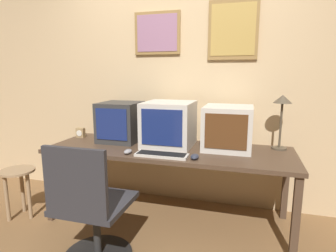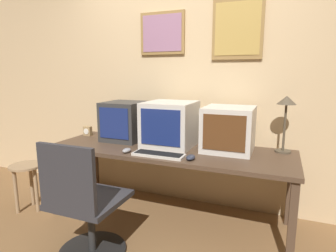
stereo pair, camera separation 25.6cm
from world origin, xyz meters
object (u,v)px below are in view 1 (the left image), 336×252
(monitor_left, at_px, (121,122))
(mouse_near_keyboard, at_px, (195,157))
(desk_clock, at_px, (81,133))
(monitor_center, at_px, (169,124))
(keyboard_main, at_px, (162,155))
(monitor_right, at_px, (228,128))
(desk_lamp, at_px, (282,107))
(side_stool, at_px, (18,182))
(office_chair, at_px, (91,214))
(mouse_far_corner, at_px, (128,152))

(monitor_left, xyz_separation_m, mouse_near_keyboard, (0.85, -0.40, -0.18))
(mouse_near_keyboard, xyz_separation_m, desk_clock, (-1.34, 0.42, 0.03))
(monitor_center, bearing_deg, monitor_left, 175.12)
(monitor_left, relative_size, keyboard_main, 0.91)
(monitor_center, relative_size, monitor_right, 1.05)
(mouse_near_keyboard, bearing_deg, desk_lamp, 36.97)
(monitor_right, xyz_separation_m, keyboard_main, (-0.51, -0.40, -0.18))
(monitor_left, distance_m, side_stool, 1.14)
(desk_clock, distance_m, office_chair, 1.22)
(mouse_far_corner, relative_size, desk_clock, 1.03)
(monitor_right, distance_m, office_chair, 1.37)
(desk_clock, bearing_deg, monitor_right, -0.83)
(office_chair, bearing_deg, desk_clock, 125.80)
(monitor_left, bearing_deg, monitor_right, -0.22)
(mouse_far_corner, xyz_separation_m, office_chair, (-0.07, -0.51, -0.33))
(keyboard_main, xyz_separation_m, mouse_near_keyboard, (0.28, 0.00, 0.01))
(desk_lamp, distance_m, office_chair, 1.84)
(monitor_left, relative_size, desk_lamp, 0.82)
(desk_clock, xyz_separation_m, side_stool, (-0.36, -0.54, -0.40))
(monitor_left, relative_size, mouse_far_corner, 3.83)
(mouse_far_corner, height_order, side_stool, mouse_far_corner)
(monitor_center, relative_size, desk_lamp, 0.96)
(monitor_left, height_order, desk_lamp, desk_lamp)
(mouse_near_keyboard, bearing_deg, desk_clock, 162.51)
(mouse_near_keyboard, height_order, side_stool, mouse_near_keyboard)
(monitor_right, height_order, office_chair, monitor_right)
(monitor_right, distance_m, desk_lamp, 0.51)
(keyboard_main, relative_size, mouse_near_keyboard, 3.75)
(mouse_far_corner, bearing_deg, monitor_left, 122.38)
(office_chair, xyz_separation_m, side_stool, (-1.04, 0.41, -0.03))
(desk_lamp, xyz_separation_m, side_stool, (-2.39, -0.63, -0.73))
(monitor_center, distance_m, desk_lamp, 1.04)
(mouse_near_keyboard, xyz_separation_m, mouse_far_corner, (-0.58, -0.01, -0.00))
(keyboard_main, relative_size, desk_lamp, 0.90)
(desk_lamp, bearing_deg, side_stool, -165.15)
(desk_lamp, bearing_deg, keyboard_main, -151.70)
(keyboard_main, distance_m, desk_lamp, 1.16)
(keyboard_main, height_order, office_chair, office_chair)
(monitor_center, bearing_deg, keyboard_main, -83.76)
(monitor_left, xyz_separation_m, side_stool, (-0.85, -0.52, -0.54))
(monitor_center, height_order, desk_clock, monitor_center)
(desk_lamp, bearing_deg, monitor_right, -165.46)
(office_chair, bearing_deg, mouse_near_keyboard, 38.51)
(keyboard_main, bearing_deg, desk_clock, 158.08)
(side_stool, bearing_deg, keyboard_main, 4.48)
(office_chair, bearing_deg, keyboard_main, 54.09)
(desk_clock, bearing_deg, desk_lamp, 2.75)
(monitor_left, bearing_deg, keyboard_main, -35.63)
(monitor_left, distance_m, monitor_center, 0.53)
(desk_lamp, bearing_deg, monitor_left, -175.70)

